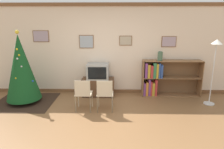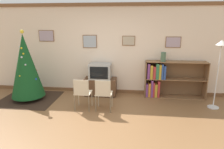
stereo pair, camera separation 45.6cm
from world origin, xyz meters
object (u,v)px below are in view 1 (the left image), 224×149
folding_chair_right (105,93)px  television (98,71)px  bookshelf (160,78)px  standing_lamp (215,55)px  tv_console (98,87)px  vase (160,56)px  folding_chair_left (83,93)px  christmas_tree (21,68)px

folding_chair_right → television: bearing=103.5°
folding_chair_right → bookshelf: bearing=36.5°
folding_chair_right → standing_lamp: bearing=10.4°
tv_console → vase: (1.81, 0.04, 0.95)m
tv_console → bookshelf: 1.89m
television → standing_lamp: bearing=-11.1°
television → folding_chair_right: (0.27, -1.12, -0.28)m
television → folding_chair_right: size_ratio=0.78×
tv_console → folding_chair_right: (0.27, -1.12, 0.21)m
tv_console → bookshelf: bearing=2.1°
folding_chair_right → vase: vase is taller
bookshelf → standing_lamp: 1.59m
folding_chair_right → vase: (1.55, 1.15, 0.74)m
television → folding_chair_left: size_ratio=0.78×
folding_chair_left → christmas_tree: bearing=162.6°
tv_console → vase: size_ratio=3.56×
standing_lamp → vase: bearing=153.1°
tv_console → bookshelf: bookshelf is taller
television → standing_lamp: (3.07, -0.60, 0.59)m
tv_console → folding_chair_right: 1.17m
christmas_tree → television: (2.00, 0.57, -0.23)m
television → christmas_tree: bearing=-164.0°
bookshelf → vase: size_ratio=6.47×
christmas_tree → vase: 3.87m
christmas_tree → folding_chair_right: christmas_tree is taller
folding_chair_left → folding_chair_right: bearing=0.0°
christmas_tree → bookshelf: bearing=9.5°
television → folding_chair_right: bearing=-76.5°
folding_chair_left → vase: bearing=29.0°
tv_console → folding_chair_left: bearing=-103.4°
television → standing_lamp: standing_lamp is taller
christmas_tree → folding_chair_right: bearing=-13.5°
television → bookshelf: size_ratio=0.37×
bookshelf → television: bearing=-177.8°
tv_console → television: size_ratio=1.49×
bookshelf → vase: vase is taller
tv_console → folding_chair_left: size_ratio=1.16×
folding_chair_left → folding_chair_right: size_ratio=1.00×
folding_chair_left → tv_console: bearing=76.6°
christmas_tree → folding_chair_left: size_ratio=2.39×
standing_lamp → bookshelf: bearing=150.7°
tv_console → folding_chair_right: bearing=-76.6°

